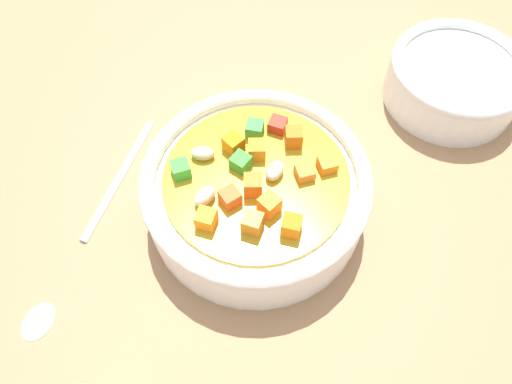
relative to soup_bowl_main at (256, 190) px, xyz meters
The scene contains 4 objects.
ground_plane 4.15cm from the soup_bowl_main, 14.99° to the right, with size 140.00×140.00×2.00cm, color #9E754F.
soup_bowl_main is the anchor object (origin of this frame).
spoon 15.53cm from the soup_bowl_main, 141.26° to the left, with size 22.04×10.97×0.83cm.
side_bowl_small 24.79cm from the soup_bowl_main, 14.43° to the right, with size 13.87×13.87×5.08cm.
Camera 1 is at (-15.93, -14.21, 37.75)cm, focal length 32.74 mm.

